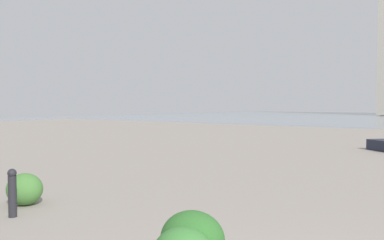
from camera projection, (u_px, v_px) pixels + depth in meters
bollard_near at (12, 192)px, 5.95m from camera, size 0.13×0.13×0.72m
shrub_low at (192, 239)px, 4.12m from camera, size 0.69×0.62×0.58m
shrub_tall at (25, 189)px, 6.66m from camera, size 0.62×0.56×0.53m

